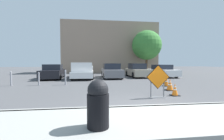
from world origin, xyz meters
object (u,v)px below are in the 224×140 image
Objects in this scene: pickup_truck at (83,71)px; parked_car_nearest at (53,72)px; parked_car_third at (137,71)px; traffic_cone_nearest at (175,90)px; traffic_cone_third at (166,81)px; traffic_cone_second at (170,85)px; bollard_second at (39,78)px; bollard_nearest at (65,77)px; bollard_third at (11,78)px; road_closed_sign at (158,80)px; traffic_cone_fourth at (164,80)px; parked_car_second at (112,71)px; trash_bin at (98,103)px; parked_car_fourth at (162,71)px.

parked_car_nearest is at bearing -5.27° from pickup_truck.
parked_car_third is (8.93, 0.71, 0.03)m from parked_car_nearest.
traffic_cone_third is (1.01, 2.85, 0.04)m from traffic_cone_nearest.
traffic_cone_second is 8.71m from bollard_second.
bollard_nearest reaches higher than bollard_third.
traffic_cone_second is at bearing 70.78° from traffic_cone_nearest.
parked_car_nearest is at bearing 92.89° from bollard_second.
traffic_cone_fourth is at bearing 60.79° from road_closed_sign.
traffic_cone_second is at bearing 126.04° from pickup_truck.
bollard_third is at bearing 31.97° from parked_car_second.
traffic_cone_nearest is 0.98× the size of traffic_cone_fourth.
parked_car_second is at bearing 39.92° from bollard_second.
traffic_cone_nearest is 7.30m from bollard_nearest.
traffic_cone_nearest is 5.15m from trash_bin.
pickup_truck is (-6.00, 5.82, 0.41)m from traffic_cone_third.
traffic_cone_second is at bearing 48.71° from road_closed_sign.
parked_car_second is at bearing 126.30° from traffic_cone_fourth.
parked_car_third is 10.21m from bollard_second.
parked_car_third reaches higher than traffic_cone_third.
pickup_truck reaches higher than traffic_cone_fourth.
parked_car_second is 0.96× the size of parked_car_fourth.
traffic_cone_fourth is 11.09m from bollard_third.
traffic_cone_nearest is at bearing -24.05° from bollard_third.
traffic_cone_third is at bearing 70.38° from traffic_cone_nearest.
parked_car_nearest is at bearing 113.90° from bollard_nearest.
traffic_cone_second is 8.27m from parked_car_third.
parked_car_nearest is 13.04m from trash_bin.
traffic_cone_third is at bearing -7.64° from bollard_third.
trash_bin reaches higher than traffic_cone_fourth.
traffic_cone_second is at bearing -24.40° from bollard_nearest.
parked_car_second is 12.63m from trash_bin.
traffic_cone_third is 8.37m from pickup_truck.
road_closed_sign is 2.29× the size of traffic_cone_second.
parked_car_nearest is 4.18× the size of trash_bin.
parked_car_third is 3.98× the size of bollard_nearest.
trash_bin is at bearing -131.61° from traffic_cone_second.
traffic_cone_fourth is 0.13× the size of parked_car_nearest.
traffic_cone_third is 7.08m from bollard_nearest.
bollard_nearest is at bearing 36.16° from parked_car_third.
bollard_third is (-10.57, 1.42, 0.21)m from traffic_cone_third.
parked_car_third is (-0.05, 6.77, 0.37)m from traffic_cone_third.
traffic_cone_fourth is at bearing 70.10° from traffic_cone_nearest.
traffic_cone_second is 0.61× the size of trash_bin.
traffic_cone_nearest is 0.13× the size of parked_car_second.
trash_bin reaches higher than bollard_nearest.
parked_car_fourth is at bearing -174.53° from pickup_truck.
road_closed_sign is at bearing 112.95° from pickup_truck.
parked_car_third is 4.67× the size of bollard_second.
road_closed_sign is 2.23× the size of traffic_cone_third.
traffic_cone_third is at bearing -11.56° from bollard_nearest.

